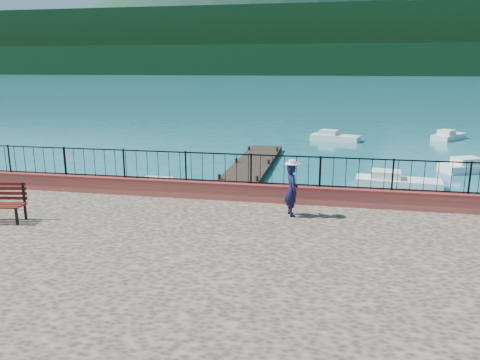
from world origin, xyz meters
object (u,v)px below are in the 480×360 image
at_px(boat_0, 169,188).
at_px(boat_5, 449,134).
at_px(boat_2, 476,164).
at_px(boat_4, 335,135).
at_px(person, 292,190).
at_px(boat_1, 398,179).

height_order(boat_0, boat_5, same).
relative_size(boat_2, boat_5, 1.16).
relative_size(boat_0, boat_4, 1.03).
bearing_deg(person, boat_4, -24.56).
bearing_deg(boat_1, person, -109.51).
bearing_deg(boat_5, boat_4, 142.46).
xyz_separation_m(boat_1, boat_2, (4.53, 4.44, 0.00)).
xyz_separation_m(person, boat_5, (9.98, 24.94, -1.58)).
xyz_separation_m(boat_4, boat_5, (8.60, 2.28, 0.00)).
height_order(person, boat_1, person).
bearing_deg(boat_0, boat_5, 52.08).
bearing_deg(boat_1, boat_0, -154.34).
distance_m(boat_1, boat_2, 6.34).
height_order(person, boat_4, person).
bearing_deg(boat_2, boat_1, -159.79).
height_order(boat_2, boat_4, same).
relative_size(boat_2, boat_4, 1.05).
distance_m(boat_1, boat_5, 17.14).
height_order(boat_4, boat_5, same).
distance_m(boat_0, boat_2, 16.50).
xyz_separation_m(boat_0, boat_5, (15.69, 19.67, 0.00)).
height_order(boat_0, boat_4, same).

